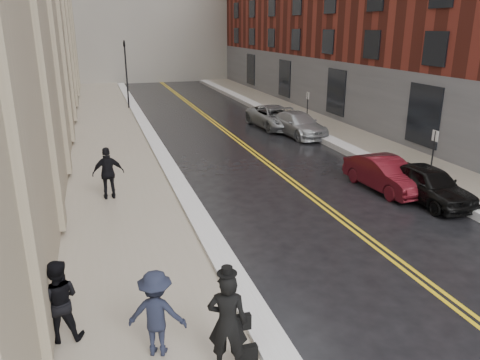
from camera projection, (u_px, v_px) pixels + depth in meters
ground at (367, 331)px, 10.03m from camera, size 160.00×160.00×0.00m
sidewalk_left at (113, 156)px, 23.24m from camera, size 4.00×64.00×0.15m
sidewalk_right at (353, 138)px, 27.06m from camera, size 3.00×64.00×0.15m
lane_stripe_a at (245, 147)px, 25.21m from camera, size 0.12×64.00×0.01m
lane_stripe_b at (249, 147)px, 25.28m from camera, size 0.12×64.00×0.01m
snow_ridge_left at (159, 151)px, 23.88m from camera, size 0.70×60.80×0.26m
snow_ridge_right at (325, 139)px, 26.51m from camera, size 0.85×60.80×0.30m
traffic_signal at (126, 69)px, 35.53m from camera, size 0.18×0.15×5.20m
parking_sign_near at (433, 151)px, 19.09m from camera, size 0.06×0.35×2.23m
parking_sign_far at (307, 106)px, 29.97m from camera, size 0.06×0.35×2.23m
car_black at (429, 184)px, 17.25m from camera, size 1.63×3.98×1.35m
car_maroon at (385, 174)px, 18.49m from camera, size 1.68×4.06×1.31m
car_silver_near at (298, 124)px, 27.72m from camera, size 2.41×4.86×1.36m
car_silver_far at (275, 117)px, 29.82m from camera, size 2.67×5.13×1.38m
pedestrian_main at (227, 323)px, 8.42m from camera, size 0.85×0.70×1.99m
pedestrian_a at (58, 301)px, 9.30m from camera, size 0.91×0.74×1.75m
pedestrian_b at (156, 313)px, 8.89m from camera, size 1.29×1.01×1.76m
pedestrian_c at (108, 173)px, 17.05m from camera, size 1.15×0.52×1.93m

